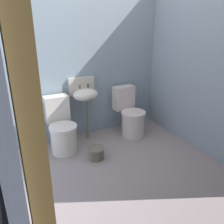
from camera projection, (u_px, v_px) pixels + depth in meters
name	position (u px, v px, depth m)	size (l,w,h in m)	color
ground_plane	(122.00, 171.00, 3.14)	(2.95, 2.83, 0.08)	gray
wall_back	(84.00, 62.00, 3.72)	(2.95, 0.10, 2.41)	#8C9EAB
wall_right	(203.00, 67.00, 3.32)	(0.10, 2.63, 2.41)	#8D9AA7
wooden_door_post	(33.00, 145.00, 1.29)	(0.13, 0.13, 2.41)	olive
toilet_left	(62.00, 130.00, 3.49)	(0.41, 0.60, 0.78)	silver
toilet_right	(130.00, 116.00, 3.98)	(0.43, 0.61, 0.78)	silver
sink	(85.00, 94.00, 3.67)	(0.42, 0.35, 0.99)	#66614E
bucket	(96.00, 153.00, 3.33)	(0.24, 0.24, 0.17)	#66614E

